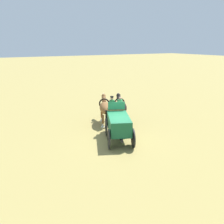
% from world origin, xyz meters
% --- Properties ---
extents(ground_plane, '(220.00, 220.00, 0.00)m').
position_xyz_m(ground_plane, '(0.00, 0.00, 0.00)').
color(ground_plane, '#9E8C4C').
extents(show_wagon, '(5.62, 3.12, 2.76)m').
position_xyz_m(show_wagon, '(0.16, -0.07, 1.20)').
color(show_wagon, '#195B38').
rests_on(show_wagon, ground).
extents(draft_horse_near, '(3.08, 1.79, 2.18)m').
position_xyz_m(draft_horse_near, '(3.70, -0.93, 1.32)').
color(draft_horse_near, brown).
rests_on(draft_horse_near, ground).
extents(draft_horse_off, '(2.98, 1.75, 2.20)m').
position_xyz_m(draft_horse_off, '(3.17, -2.11, 1.34)').
color(draft_horse_off, black).
rests_on(draft_horse_off, ground).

